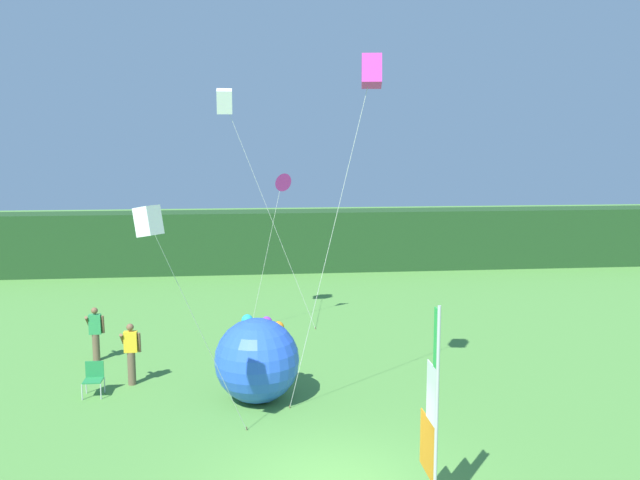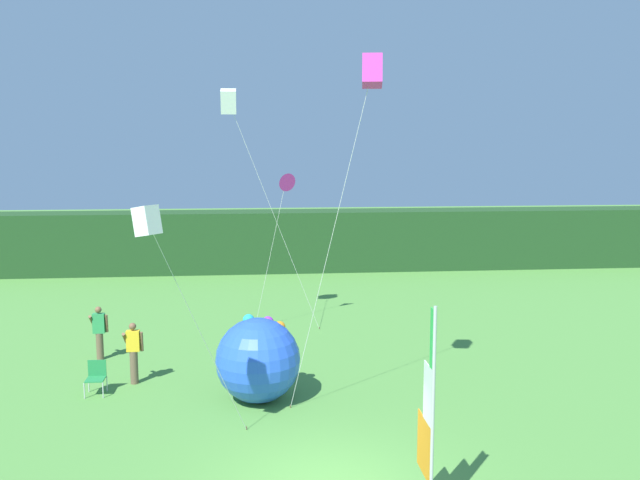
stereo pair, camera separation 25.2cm
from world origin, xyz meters
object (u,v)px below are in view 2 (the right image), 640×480
Objects in this scene: inflatable_balloon at (258,360)px; kite_white_box_3 at (148,222)px; person_mid_field at (99,331)px; kite_white_box_2 at (229,102)px; person_near_banner at (134,351)px; kite_magenta_box_0 at (372,73)px; banner_flag at (428,417)px; kite_magenta_delta_1 at (286,182)px; folding_chair at (96,375)px.

inflatable_balloon is 5.95m from kite_white_box_3.
kite_white_box_2 reaches higher than person_mid_field.
inflatable_balloon is at bearing -25.29° from person_near_banner.
person_near_banner is 9.98m from kite_magenta_box_0.
banner_flag reaches higher than person_mid_field.
banner_flag reaches higher than person_near_banner.
inflatable_balloon is 0.39× the size of kite_magenta_delta_1.
inflatable_balloon is at bearing -12.12° from folding_chair.
banner_flag is at bearing -87.43° from kite_magenta_box_0.
kite_white_box_3 is (-1.19, -10.55, -2.94)m from kite_white_box_2.
kite_white_box_2 is (-3.62, 7.71, -0.21)m from kite_magenta_box_0.
kite_white_box_2 reaches higher than kite_white_box_3.
kite_white_box_2 is (-1.94, -0.33, 2.76)m from kite_magenta_delta_1.
kite_magenta_delta_1 is at bearing 81.48° from inflatable_balloon.
kite_magenta_delta_1 is at bearing 73.94° from kite_white_box_3.
inflatable_balloon is 2.47× the size of folding_chair.
person_mid_field is at bearing 122.27° from person_near_banner.
inflatable_balloon reaches higher than person_mid_field.
folding_chair is (0.57, -2.99, -0.39)m from person_mid_field.
kite_magenta_delta_1 is 1.04× the size of kite_white_box_3.
kite_magenta_delta_1 is at bearing 48.62° from folding_chair.
folding_chair is 0.16× the size of kite_magenta_delta_1.
person_near_banner is at bearing 130.41° from banner_flag.
inflatable_balloon is at bearing 160.13° from kite_magenta_box_0.
person_mid_field is 0.19× the size of kite_magenta_box_0.
kite_magenta_delta_1 reaches higher than folding_chair.
banner_flag is at bearing -81.63° from kite_magenta_delta_1.
kite_white_box_2 is at bearing 106.93° from banner_flag.
person_near_banner is 8.30m from kite_magenta_delta_1.
inflatable_balloon reaches higher than folding_chair.
folding_chair is at bearing -141.17° from person_near_banner.
kite_white_box_2 reaches higher than person_near_banner.
banner_flag is at bearing -49.59° from person_near_banner.
kite_magenta_delta_1 is (4.51, 5.41, 4.39)m from person_near_banner.
kite_magenta_delta_1 is (-1.90, 12.94, 3.43)m from banner_flag.
folding_chair is (-4.33, 0.93, -0.59)m from inflatable_balloon.
person_mid_field is 8.05m from kite_magenta_delta_1.
kite_magenta_box_0 is 1.53× the size of kite_magenta_delta_1.
person_mid_field is at bearing -145.12° from kite_white_box_2.
person_near_banner is at bearing 38.83° from folding_chair.
person_mid_field reaches higher than folding_chair.
person_mid_field is 11.71m from kite_magenta_box_0.
kite_magenta_delta_1 is (5.39, 6.11, 4.81)m from folding_chair.
inflatable_balloon is 7.76m from kite_magenta_box_0.
person_near_banner is 2.70m from person_mid_field.
folding_chair is 10.14m from kite_white_box_2.
banner_flag reaches higher than inflatable_balloon.
banner_flag is 0.45× the size of kite_magenta_box_0.
kite_white_box_3 is at bearing -70.00° from person_mid_field.
kite_white_box_3 is (-4.82, -2.85, -3.15)m from kite_magenta_box_0.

